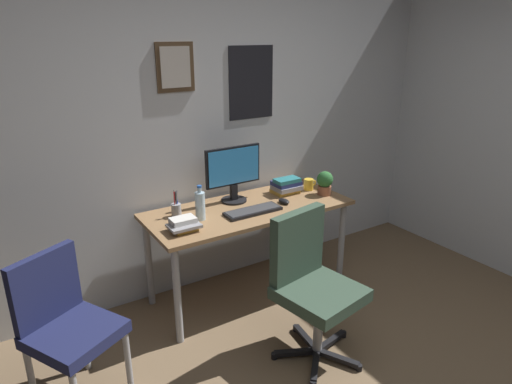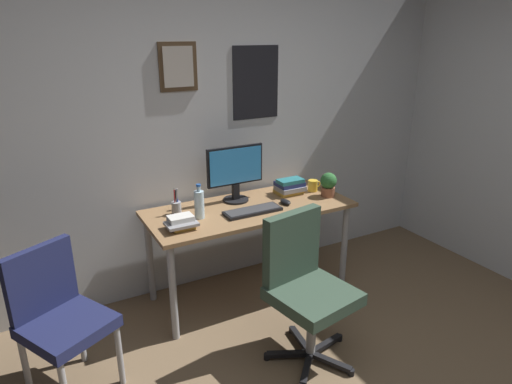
{
  "view_description": "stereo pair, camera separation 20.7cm",
  "coord_description": "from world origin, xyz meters",
  "views": [
    {
      "loc": [
        -1.56,
        -0.94,
        1.98
      ],
      "look_at": [
        0.08,
        1.64,
        0.89
      ],
      "focal_mm": 31.47,
      "sensor_mm": 36.0,
      "label": 1
    },
    {
      "loc": [
        -1.38,
        -1.04,
        1.98
      ],
      "look_at": [
        0.08,
        1.64,
        0.89
      ],
      "focal_mm": 31.47,
      "sensor_mm": 36.0,
      "label": 2
    }
  ],
  "objects": [
    {
      "name": "desk",
      "position": [
        0.08,
        1.74,
        0.65
      ],
      "size": [
        1.56,
        0.66,
        0.74
      ],
      "color": "#936D47",
      "rests_on": "ground_plane"
    },
    {
      "name": "potted_plant",
      "position": [
        0.74,
        1.65,
        0.84
      ],
      "size": [
        0.13,
        0.13,
        0.2
      ],
      "color": "brown",
      "rests_on": "desk"
    },
    {
      "name": "computer_mouse",
      "position": [
        0.35,
        1.66,
        0.76
      ],
      "size": [
        0.06,
        0.11,
        0.04
      ],
      "color": "black",
      "rests_on": "desk"
    },
    {
      "name": "side_chair",
      "position": [
        -1.33,
        1.35,
        0.5
      ],
      "size": [
        0.57,
        0.57,
        0.88
      ],
      "color": "#1E234C",
      "rests_on": "ground_plane"
    },
    {
      "name": "water_bottle",
      "position": [
        -0.33,
        1.72,
        0.84
      ],
      "size": [
        0.07,
        0.07,
        0.25
      ],
      "color": "silver",
      "rests_on": "desk"
    },
    {
      "name": "keyboard",
      "position": [
        0.05,
        1.63,
        0.75
      ],
      "size": [
        0.43,
        0.15,
        0.03
      ],
      "color": "black",
      "rests_on": "desk"
    },
    {
      "name": "book_stack_left",
      "position": [
        0.5,
        1.84,
        0.8
      ],
      "size": [
        0.22,
        0.18,
        0.13
      ],
      "color": "gold",
      "rests_on": "desk"
    },
    {
      "name": "pen_cup",
      "position": [
        -0.45,
        1.86,
        0.79
      ],
      "size": [
        0.07,
        0.07,
        0.2
      ],
      "color": "#9EA0A5",
      "rests_on": "desk"
    },
    {
      "name": "coffee_mug_near",
      "position": [
        0.71,
        1.81,
        0.78
      ],
      "size": [
        0.12,
        0.08,
        0.09
      ],
      "color": "yellow",
      "rests_on": "desk"
    },
    {
      "name": "monitor",
      "position": [
        0.05,
        1.91,
        0.98
      ],
      "size": [
        0.46,
        0.2,
        0.43
      ],
      "color": "black",
      "rests_on": "desk"
    },
    {
      "name": "office_chair",
      "position": [
        0.04,
        0.94,
        0.53
      ],
      "size": [
        0.57,
        0.57,
        0.95
      ],
      "color": "#334738",
      "rests_on": "ground_plane"
    },
    {
      "name": "wall_back",
      "position": [
        -0.0,
        2.15,
        1.3
      ],
      "size": [
        4.4,
        0.1,
        2.6
      ],
      "color": "silver",
      "rests_on": "ground_plane"
    },
    {
      "name": "book_stack_right",
      "position": [
        -0.5,
        1.61,
        0.78
      ],
      "size": [
        0.21,
        0.16,
        0.09
      ],
      "color": "gold",
      "rests_on": "desk"
    }
  ]
}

